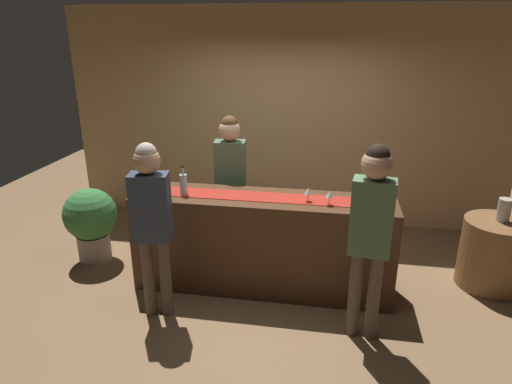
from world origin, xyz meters
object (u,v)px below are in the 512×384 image
wine_glass_far_end (164,180)px  vase_on_side_table (504,210)px  wine_bottle_green (373,190)px  round_side_table (494,254)px  wine_glass_near_customer (329,195)px  customer_sipping (371,223)px  wine_bottle_clear (183,184)px  bartender (230,173)px  wine_glass_mid_counter (308,191)px  customer_browsing (151,213)px  potted_plant_tall (91,220)px

wine_glass_far_end → vase_on_side_table: (3.46, 0.41, -0.26)m
wine_bottle_green → round_side_table: bearing=15.1°
wine_glass_near_customer → customer_sipping: (0.35, -0.55, -0.02)m
wine_bottle_clear → wine_bottle_green: same height
bartender → wine_bottle_clear: bearing=56.0°
wine_bottle_clear → customer_sipping: bearing=-18.4°
customer_sipping → wine_glass_mid_counter: bearing=139.9°
wine_bottle_green → wine_glass_far_end: 2.11m
wine_glass_near_customer → customer_browsing: bearing=-160.9°
wine_glass_mid_counter → customer_sipping: customer_sipping is taller
customer_sipping → round_side_table: size_ratio=2.38×
wine_glass_near_customer → bartender: bartender is taller
potted_plant_tall → wine_glass_mid_counter: bearing=-6.6°
customer_sipping → vase_on_side_table: size_ratio=7.34×
bartender → wine_glass_far_end: bearing=36.3°
wine_glass_far_end → customer_sipping: customer_sipping is taller
wine_glass_near_customer → potted_plant_tall: (-2.71, 0.35, -0.61)m
wine_bottle_clear → customer_browsing: bearing=-100.2°
wine_glass_far_end → vase_on_side_table: bearing=6.8°
wine_glass_mid_counter → round_side_table: wine_glass_mid_counter is taller
wine_glass_mid_counter → customer_browsing: size_ratio=0.09×
wine_glass_mid_counter → wine_glass_far_end: (-1.49, 0.10, 0.00)m
wine_bottle_green → customer_browsing: customer_browsing is taller
wine_bottle_clear → vase_on_side_table: bearing=9.1°
customer_browsing → bartender: bearing=60.5°
wine_glass_near_customer → wine_bottle_clear: bearing=178.0°
wine_bottle_green → customer_sipping: (-0.07, -0.73, -0.03)m
bartender → customer_sipping: size_ratio=0.97×
wine_glass_mid_counter → wine_bottle_green: bearing=11.4°
wine_bottle_clear → wine_glass_far_end: bearing=156.7°
wine_glass_near_customer → bartender: 1.31m
wine_glass_mid_counter → round_side_table: size_ratio=0.19×
customer_browsing → wine_glass_mid_counter: bearing=14.1°
wine_glass_far_end → wine_bottle_clear: bearing=-23.3°
wine_glass_near_customer → bartender: bearing=148.3°
customer_browsing → wine_glass_far_end: bearing=91.7°
wine_glass_mid_counter → potted_plant_tall: bearing=173.4°
potted_plant_tall → round_side_table: bearing=2.5°
wine_bottle_clear → wine_glass_mid_counter: 1.25m
potted_plant_tall → wine_glass_near_customer: bearing=-7.3°
wine_glass_mid_counter → wine_glass_far_end: 1.50m
potted_plant_tall → vase_on_side_table: bearing=2.8°
wine_glass_mid_counter → vase_on_side_table: 2.05m
wine_glass_near_customer → wine_glass_far_end: 1.70m
vase_on_side_table → wine_bottle_clear: bearing=-170.9°
vase_on_side_table → customer_sipping: bearing=-141.8°
potted_plant_tall → customer_sipping: bearing=-16.3°
customer_browsing → potted_plant_tall: customer_browsing is taller
wine_glass_near_customer → potted_plant_tall: 2.79m
wine_bottle_clear → wine_glass_far_end: 0.27m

